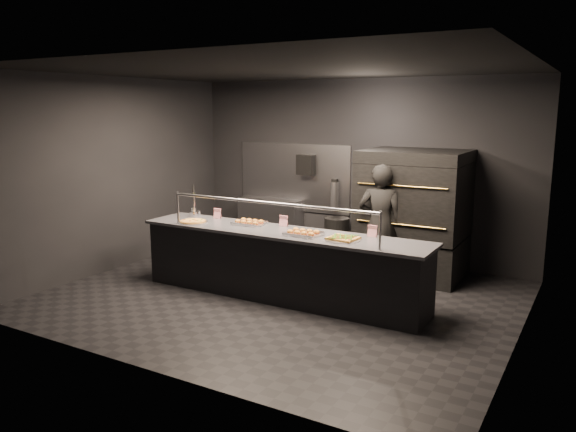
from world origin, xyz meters
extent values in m
plane|color=black|center=(0.00, 0.00, 0.00)|extent=(6.00, 6.00, 0.00)
plane|color=black|center=(0.00, 0.00, 3.00)|extent=(6.00, 6.00, 0.00)
cube|color=black|center=(0.00, 2.50, 1.50)|extent=(6.00, 0.04, 3.00)
cube|color=black|center=(0.00, -2.50, 1.50)|extent=(6.00, 0.04, 3.00)
cube|color=black|center=(-3.00, 0.00, 1.50)|extent=(0.04, 5.00, 3.00)
cube|color=black|center=(3.00, 0.00, 1.50)|extent=(0.04, 5.00, 3.00)
cube|color=#99999E|center=(-1.20, 2.48, 1.30)|extent=(2.20, 0.02, 1.20)
cube|color=black|center=(0.00, 0.00, 0.44)|extent=(4.00, 0.70, 0.88)
cube|color=#3B3C41|center=(0.00, 0.00, 0.90)|extent=(4.10, 0.78, 0.04)
cylinder|color=#99999E|center=(-1.50, -0.30, 1.15)|extent=(0.03, 0.03, 0.45)
cylinder|color=#99999E|center=(1.50, -0.30, 1.15)|extent=(0.03, 0.03, 0.45)
cylinder|color=#99999E|center=(0.00, -0.30, 1.34)|extent=(3.00, 0.04, 0.04)
cube|color=black|center=(1.20, 1.90, 0.30)|extent=(1.50, 1.15, 0.60)
cube|color=black|center=(1.20, 1.90, 0.90)|extent=(1.50, 1.20, 0.55)
cube|color=black|center=(1.20, 1.90, 1.45)|extent=(1.50, 1.20, 0.55)
cube|color=black|center=(1.20, 1.90, 1.82)|extent=(1.50, 1.20, 0.18)
cylinder|color=gold|center=(1.20, 1.28, 0.90)|extent=(1.30, 0.02, 0.02)
cylinder|color=gold|center=(1.20, 1.28, 1.45)|extent=(1.30, 0.02, 0.02)
cube|color=#99999E|center=(-1.60, 2.32, 0.45)|extent=(1.20, 0.35, 0.90)
cube|color=black|center=(-0.90, 2.39, 1.55)|extent=(0.30, 0.20, 0.35)
cylinder|color=#B2B2B7|center=(-0.35, 2.40, 1.05)|extent=(0.14, 0.14, 0.45)
cube|color=black|center=(-0.35, 2.40, 1.30)|extent=(0.10, 0.06, 0.06)
cylinder|color=silver|center=(-1.63, 0.20, 0.96)|extent=(0.13, 0.13, 0.07)
cylinder|color=silver|center=(-1.63, 0.20, 1.12)|extent=(0.05, 0.05, 0.33)
cylinder|color=silver|center=(-1.63, 0.13, 1.27)|extent=(0.02, 0.09, 0.02)
cone|color=black|center=(-1.63, 0.20, 1.36)|extent=(0.05, 0.05, 0.13)
cylinder|color=silver|center=(-1.36, -0.15, 0.93)|extent=(0.43, 0.43, 0.01)
cylinder|color=#AC7F37|center=(-1.36, -0.15, 0.94)|extent=(0.37, 0.37, 0.02)
cylinder|color=gold|center=(-1.36, -0.15, 0.95)|extent=(0.32, 0.32, 0.01)
cube|color=silver|center=(-0.60, 0.15, 0.93)|extent=(0.51, 0.44, 0.02)
ellipsoid|color=#BE7A28|center=(-0.75, 0.08, 0.96)|extent=(0.08, 0.08, 0.05)
ellipsoid|color=#BE7A28|center=(-0.75, 0.22, 0.96)|extent=(0.08, 0.08, 0.05)
ellipsoid|color=#BE7A28|center=(-0.65, 0.08, 0.96)|extent=(0.08, 0.08, 0.05)
ellipsoid|color=#BE7A28|center=(-0.65, 0.22, 0.96)|extent=(0.08, 0.08, 0.05)
ellipsoid|color=#BE7A28|center=(-0.55, 0.08, 0.96)|extent=(0.08, 0.08, 0.05)
ellipsoid|color=#BE7A28|center=(-0.55, 0.22, 0.96)|extent=(0.08, 0.08, 0.05)
ellipsoid|color=#BE7A28|center=(-0.45, 0.08, 0.96)|extent=(0.08, 0.08, 0.05)
ellipsoid|color=#BE7A28|center=(-0.45, 0.22, 0.96)|extent=(0.08, 0.08, 0.05)
cube|color=silver|center=(0.38, -0.07, 0.93)|extent=(0.51, 0.43, 0.02)
ellipsoid|color=#BE7A28|center=(0.23, -0.14, 0.96)|extent=(0.08, 0.08, 0.05)
ellipsoid|color=#BE7A28|center=(0.23, 0.00, 0.96)|extent=(0.08, 0.08, 0.05)
ellipsoid|color=#BE7A28|center=(0.33, -0.14, 0.96)|extent=(0.08, 0.08, 0.05)
ellipsoid|color=#BE7A28|center=(0.33, 0.00, 0.96)|extent=(0.08, 0.08, 0.05)
ellipsoid|color=#BE7A28|center=(0.43, -0.14, 0.96)|extent=(0.08, 0.08, 0.05)
ellipsoid|color=#BE7A28|center=(0.43, 0.00, 0.96)|extent=(0.08, 0.08, 0.05)
ellipsoid|color=#BE7A28|center=(0.53, -0.14, 0.96)|extent=(0.08, 0.08, 0.05)
ellipsoid|color=#BE7A28|center=(0.53, 0.00, 0.96)|extent=(0.08, 0.08, 0.05)
cylinder|color=silver|center=(0.94, -0.07, 0.93)|extent=(0.44, 0.44, 0.01)
cube|color=#AC7F37|center=(0.94, -0.07, 0.94)|extent=(0.38, 0.35, 0.02)
cube|color=gold|center=(0.94, -0.07, 0.95)|extent=(0.36, 0.33, 0.01)
cube|color=#35791A|center=(0.94, -0.07, 0.96)|extent=(0.34, 0.31, 0.01)
cylinder|color=silver|center=(-1.70, 0.28, 0.97)|extent=(0.07, 0.07, 0.11)
cylinder|color=silver|center=(-1.59, 0.28, 0.96)|extent=(0.05, 0.05, 0.09)
cube|color=white|center=(-1.25, 0.28, 1.00)|extent=(0.12, 0.04, 0.15)
cube|color=white|center=(-0.12, 0.28, 1.00)|extent=(0.12, 0.04, 0.15)
cube|color=white|center=(1.18, 0.28, 1.00)|extent=(0.12, 0.04, 0.15)
cylinder|color=black|center=(-0.20, 2.19, 0.35)|extent=(0.42, 0.42, 0.70)
imported|color=black|center=(0.92, 1.25, 0.88)|extent=(0.72, 0.56, 1.75)
camera|label=1|loc=(3.71, -6.24, 2.51)|focal=35.00mm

